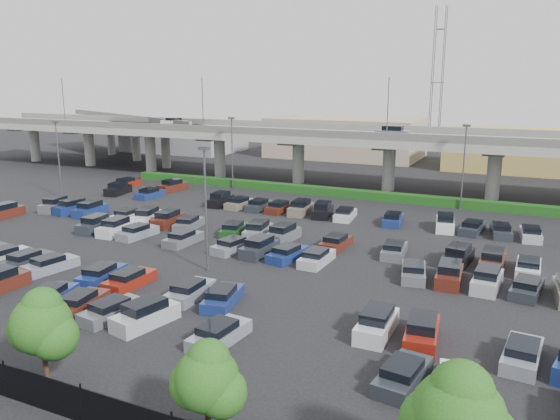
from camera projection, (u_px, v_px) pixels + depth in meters
name	position (u px, v px, depth m)	size (l,w,h in m)	color
ground	(253.00, 245.00, 52.13)	(280.00, 280.00, 0.00)	black
overpass	(355.00, 140.00, 78.79)	(150.00, 13.00, 15.80)	#9C9B94
on_ramp	(124.00, 124.00, 109.98)	(50.93, 30.13, 8.80)	#9C9B94
hedge	(339.00, 192.00, 74.04)	(66.00, 1.60, 1.10)	#1B4113
tree_row	(20.00, 319.00, 27.64)	(65.07, 3.66, 5.94)	#332316
parked_cars	(227.00, 246.00, 49.59)	(62.95, 41.67, 1.67)	navy
light_poles	(225.00, 174.00, 54.16)	(66.90, 48.38, 10.30)	#515156
distant_buildings	(468.00, 145.00, 100.66)	(138.00, 24.00, 9.00)	gray
comm_tower	(437.00, 80.00, 112.13)	(2.40, 2.40, 30.00)	#515156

